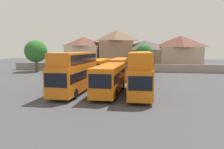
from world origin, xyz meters
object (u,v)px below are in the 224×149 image
at_px(bus_5, 120,67).
at_px(house_terrace_left, 84,52).
at_px(bus_1, 75,70).
at_px(house_terrace_centre, 117,49).
at_px(bus_2, 110,77).
at_px(bus_6, 142,63).
at_px(bus_3, 140,71).
at_px(house_terrace_right, 145,54).
at_px(bus_4, 100,67).
at_px(tree_behind_wall, 36,51).
at_px(house_terrace_far_right, 180,52).
at_px(tree_left_of_lot, 144,54).

xyz_separation_m(bus_5, house_terrace_left, (-12.60, 19.26, 2.37)).
bearing_deg(bus_1, house_terrace_centre, 179.94).
relative_size(bus_2, bus_6, 0.97).
distance_m(bus_3, house_terrace_right, 32.61).
bearing_deg(bus_6, bus_5, -80.42).
distance_m(bus_1, house_terrace_centre, 32.74).
bearing_deg(bus_2, bus_1, -89.52).
height_order(bus_4, bus_5, bus_5).
distance_m(house_terrace_centre, tree_behind_wall, 20.75).
distance_m(house_terrace_left, house_terrace_far_right, 25.99).
xyz_separation_m(bus_5, bus_6, (3.99, 0.34, 0.69)).
bearing_deg(bus_5, tree_left_of_lot, 162.61).
bearing_deg(house_terrace_right, tree_left_of_lot, -92.26).
height_order(bus_2, bus_5, bus_5).
bearing_deg(house_terrace_left, bus_4, -65.24).
xyz_separation_m(bus_3, house_terrace_centre, (-7.21, 32.75, 2.51)).
relative_size(bus_6, tree_behind_wall, 1.45).
bearing_deg(house_terrace_far_right, house_terrace_centre, -179.99).
distance_m(bus_2, house_terrace_centre, 33.04).
bearing_deg(bus_2, house_terrace_far_right, 159.33).
bearing_deg(bus_1, house_terrace_right, 166.77).
bearing_deg(house_terrace_centre, bus_1, -90.90).
height_order(bus_3, tree_left_of_lot, tree_left_of_lot).
distance_m(bus_6, house_terrace_centre, 19.81).
bearing_deg(house_terrace_right, house_terrace_far_right, 1.08).
distance_m(bus_4, bus_5, 3.86).
distance_m(bus_6, house_terrace_left, 25.23).
bearing_deg(house_terrace_right, bus_5, -103.51).
height_order(bus_1, house_terrace_right, house_terrace_right).
bearing_deg(bus_1, house_terrace_left, -164.19).
height_order(house_terrace_far_right, tree_left_of_lot, house_terrace_far_right).
relative_size(bus_3, bus_6, 1.00).
distance_m(house_terrace_right, house_terrace_far_right, 8.96).
bearing_deg(bus_5, bus_6, 95.83).
relative_size(bus_3, house_terrace_centre, 1.02).
relative_size(bus_5, bus_6, 1.07).
relative_size(house_terrace_right, house_terrace_far_right, 1.02).
bearing_deg(house_terrace_far_right, bus_1, -117.62).
relative_size(bus_4, tree_left_of_lot, 1.74).
bearing_deg(bus_4, tree_left_of_lot, 145.99).
bearing_deg(bus_3, tree_left_of_lot, 177.22).
relative_size(tree_left_of_lot, tree_behind_wall, 0.87).
height_order(tree_left_of_lot, tree_behind_wall, tree_behind_wall).
xyz_separation_m(bus_3, tree_left_of_lot, (0.19, 26.77, 1.37)).
bearing_deg(house_terrace_centre, tree_behind_wall, -146.39).
distance_m(bus_3, bus_6, 14.47).
distance_m(bus_1, tree_left_of_lot, 27.83).
height_order(bus_4, house_terrace_left, house_terrace_left).
height_order(bus_1, bus_6, bus_1).
relative_size(bus_3, tree_behind_wall, 1.45).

